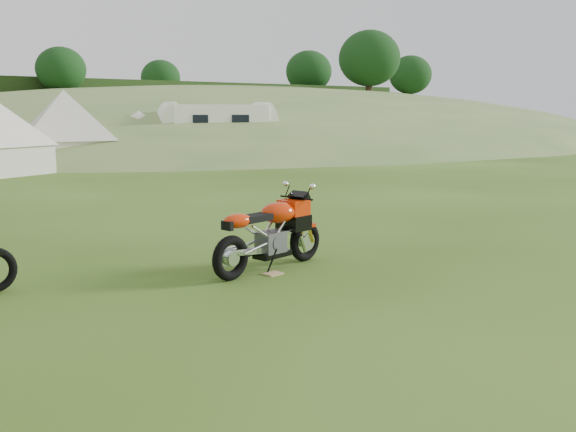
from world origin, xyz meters
TOP-DOWN VIEW (x-y plane):
  - ground at (0.00, 0.00)m, footprint 120.00×120.00m
  - hillside at (24.00, 40.00)m, footprint 80.00×64.00m
  - hedgerow at (24.00, 40.00)m, footprint 36.00×1.20m
  - sport_motorcycle at (0.75, 1.84)m, footprint 1.93×0.81m
  - plywood_board at (0.65, 1.63)m, footprint 0.25×0.21m
  - tent_mid at (4.24, 20.31)m, footprint 3.76×3.76m
  - tent_right at (7.73, 21.30)m, footprint 3.42×3.42m
  - caravan at (10.76, 19.79)m, footprint 5.58×3.71m

SIDE VIEW (x-z plane):
  - ground at x=0.00m, z-range 0.00..0.00m
  - hillside at x=24.00m, z-range -4.00..4.00m
  - hedgerow at x=24.00m, z-range -4.30..4.30m
  - plywood_board at x=0.65m, z-range 0.00..0.02m
  - sport_motorcycle at x=0.75m, z-range 0.00..1.13m
  - tent_right at x=7.73m, z-range 0.00..2.28m
  - caravan at x=10.76m, z-range 0.00..2.40m
  - tent_mid at x=4.24m, z-range 0.00..2.78m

